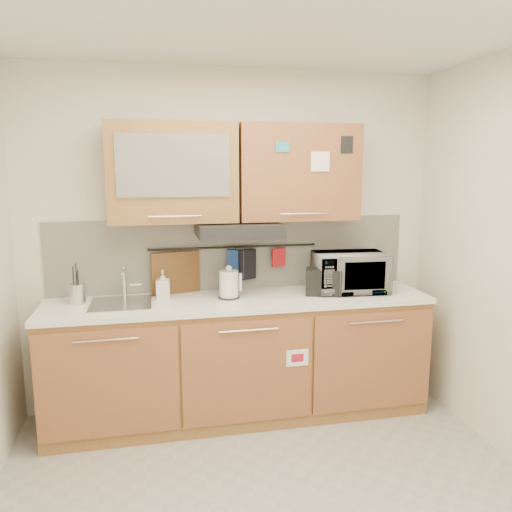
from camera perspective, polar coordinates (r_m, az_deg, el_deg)
name	(u,v)px	position (r m, az deg, el deg)	size (l,w,h in m)	color
ceiling	(285,2)	(2.50, 3.33, 27.03)	(3.20, 3.20, 0.00)	white
wall_back	(233,241)	(3.91, -2.66, 1.72)	(3.20, 3.20, 0.00)	silver
base_cabinet	(240,364)	(3.85, -1.79, -12.25)	(2.80, 0.64, 0.88)	#A17139
countertop	(240,301)	(3.69, -1.82, -5.14)	(2.82, 0.62, 0.04)	white
backsplash	(233,254)	(3.91, -2.62, 0.24)	(2.80, 0.02, 0.56)	silver
upper_cabinets	(236,173)	(3.69, -2.35, 9.50)	(1.82, 0.37, 0.70)	#A17139
range_hood	(238,230)	(3.64, -2.04, 3.02)	(0.60, 0.46, 0.10)	black
sink	(121,303)	(3.65, -15.15, -5.25)	(0.42, 0.40, 0.26)	silver
utensil_rail	(234,247)	(3.86, -2.53, 1.02)	(0.02, 0.02, 1.30)	black
utensil_crock	(77,293)	(3.74, -19.77, -4.04)	(0.15, 0.15, 0.29)	silver
kettle	(229,285)	(3.67, -3.11, -3.33)	(0.18, 0.16, 0.25)	white
toaster	(323,281)	(3.79, 7.72, -2.90)	(0.30, 0.23, 0.20)	black
microwave	(350,272)	(3.92, 10.68, -1.83)	(0.54, 0.37, 0.30)	#999999
soap_bottle	(163,285)	(3.70, -10.59, -3.23)	(0.10, 0.10, 0.21)	#999999
cutting_board	(176,282)	(3.85, -9.13, -2.93)	(0.37, 0.03, 0.46)	brown
oven_mitt	(236,264)	(3.87, -2.31, -0.92)	(0.13, 0.03, 0.22)	navy
dark_pouch	(247,264)	(3.89, -1.06, -0.96)	(0.15, 0.04, 0.23)	black
pot_holder	(279,257)	(3.94, 2.60, -0.15)	(0.12, 0.02, 0.14)	#AB161C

